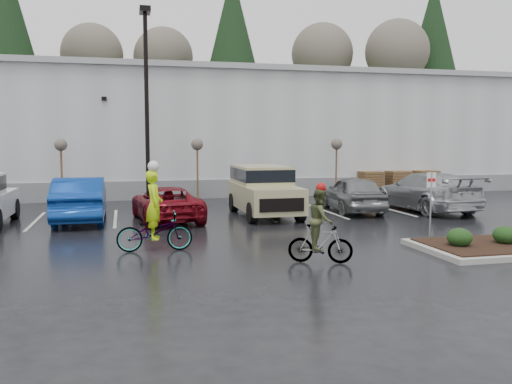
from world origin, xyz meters
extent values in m
plane|color=black|center=(0.00, 0.00, 0.00)|extent=(120.00, 120.00, 0.00)
cube|color=#B3B6B8|center=(0.00, 22.00, 3.50)|extent=(60.00, 15.00, 7.00)
cube|color=slate|center=(0.00, 14.45, 0.50)|extent=(60.00, 0.12, 1.00)
cube|color=#999B9E|center=(0.00, 22.00, 7.05)|extent=(60.50, 15.50, 0.30)
cube|color=#29411B|center=(0.00, 45.00, 3.00)|extent=(80.00, 25.00, 6.00)
cylinder|color=black|center=(-4.00, 12.00, 4.50)|extent=(0.20, 0.20, 9.00)
cube|color=black|center=(-4.00, 12.00, 9.10)|extent=(0.50, 1.00, 0.25)
cylinder|color=#543221|center=(-8.00, 13.00, 1.40)|extent=(0.10, 0.10, 2.80)
sphere|color=#554C44|center=(-8.00, 13.00, 2.90)|extent=(0.60, 0.60, 0.60)
cylinder|color=#543221|center=(-1.50, 13.00, 1.40)|extent=(0.10, 0.10, 2.80)
sphere|color=#554C44|center=(-1.50, 13.00, 2.90)|extent=(0.60, 0.60, 0.60)
cylinder|color=#543221|center=(6.00, 13.00, 1.40)|extent=(0.10, 0.10, 2.80)
sphere|color=#554C44|center=(6.00, 13.00, 2.90)|extent=(0.60, 0.60, 0.60)
cube|color=#543221|center=(8.50, 14.00, 0.68)|extent=(1.20, 1.20, 1.35)
cube|color=#543221|center=(10.20, 14.00, 0.68)|extent=(1.20, 1.20, 1.35)
cube|color=#543221|center=(12.00, 14.00, 0.68)|extent=(1.20, 1.20, 1.35)
ellipsoid|color=black|center=(4.00, -1.00, 0.41)|extent=(0.70, 0.70, 0.52)
ellipsoid|color=black|center=(5.50, -1.00, 0.41)|extent=(0.70, 0.70, 0.52)
cylinder|color=gray|center=(3.80, 0.20, 1.10)|extent=(0.05, 0.05, 2.20)
cube|color=white|center=(3.80, 0.20, 1.95)|extent=(0.30, 0.02, 0.45)
cube|color=red|center=(3.80, 0.19, 1.95)|extent=(0.26, 0.02, 0.10)
imported|color=navy|center=(-6.79, 7.56, 0.86)|extent=(1.86, 5.22, 1.72)
imported|color=maroon|center=(-3.55, 6.92, 0.67)|extent=(2.72, 5.02, 1.34)
imported|color=slate|center=(4.58, 7.58, 0.79)|extent=(2.35, 4.80, 1.58)
imported|color=#A5A9AD|center=(7.84, 7.15, 0.85)|extent=(2.71, 5.99, 1.70)
imported|color=#3F3F44|center=(-4.33, 1.17, 0.56)|extent=(2.13, 0.79, 1.11)
imported|color=#B5E70C|center=(-4.33, 1.17, 1.32)|extent=(0.48, 0.72, 1.94)
sphere|color=silver|center=(-4.33, 1.17, 2.41)|extent=(0.32, 0.32, 0.32)
imported|color=#3F3F44|center=(-0.29, -1.34, 0.50)|extent=(1.65, 1.04, 1.00)
imported|color=#404726|center=(-0.29, -1.34, 1.13)|extent=(0.68, 0.86, 1.57)
sphere|color=#990C0C|center=(-0.29, -1.34, 1.94)|extent=(0.26, 0.26, 0.26)
camera|label=1|loc=(-5.17, -14.22, 3.17)|focal=38.00mm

